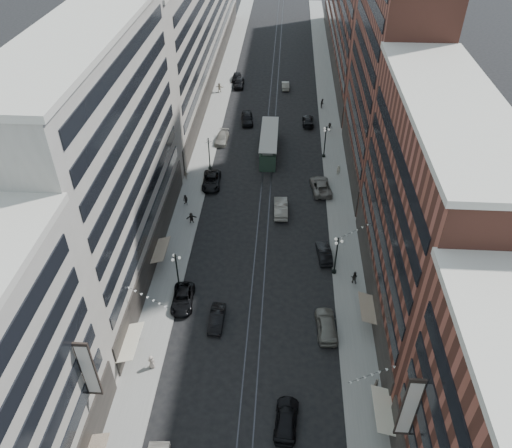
% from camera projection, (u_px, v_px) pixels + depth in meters
% --- Properties ---
extents(ground, '(220.00, 220.00, 0.00)m').
position_uv_depth(ground, '(269.00, 156.00, 83.71)').
color(ground, black).
rests_on(ground, ground).
extents(sidewalk_west, '(4.00, 180.00, 0.15)m').
position_uv_depth(sidewalk_west, '(211.00, 126.00, 92.06)').
color(sidewalk_west, gray).
rests_on(sidewalk_west, ground).
extents(sidewalk_east, '(4.00, 180.00, 0.15)m').
position_uv_depth(sidewalk_east, '(331.00, 129.00, 91.00)').
color(sidewalk_east, gray).
rests_on(sidewalk_east, ground).
extents(rail_west, '(0.12, 180.00, 0.02)m').
position_uv_depth(rail_west, '(267.00, 128.00, 91.60)').
color(rail_west, '#2D2D33').
rests_on(rail_west, ground).
extents(rail_east, '(0.12, 180.00, 0.02)m').
position_uv_depth(rail_east, '(275.00, 128.00, 91.53)').
color(rail_east, '#2D2D33').
rests_on(rail_east, ground).
extents(building_west_mid, '(8.00, 36.00, 28.00)m').
position_uv_depth(building_west_mid, '(106.00, 164.00, 54.68)').
color(building_west_mid, '#A39C91').
rests_on(building_west_mid, ground).
extents(building_west_far, '(8.00, 90.00, 26.00)m').
position_uv_depth(building_west_far, '(196.00, 13.00, 104.84)').
color(building_west_far, '#A39C91').
rests_on(building_west_far, ground).
extents(building_east_mid, '(8.00, 30.00, 24.00)m').
position_uv_depth(building_east_mid, '(425.00, 218.00, 50.33)').
color(building_east_mid, brown).
rests_on(building_east_mid, ground).
extents(building_east_tower, '(8.00, 26.00, 42.00)m').
position_uv_depth(building_east_tower, '(396.00, 38.00, 66.81)').
color(building_east_tower, brown).
rests_on(building_east_tower, ground).
extents(building_east_far, '(8.00, 72.00, 24.00)m').
position_uv_depth(building_east_far, '(354.00, 9.00, 110.89)').
color(building_east_far, brown).
rests_on(building_east_far, ground).
extents(lamppost_sw_far, '(1.03, 1.14, 5.52)m').
position_uv_depth(lamppost_sw_far, '(177.00, 271.00, 57.08)').
color(lamppost_sw_far, black).
rests_on(lamppost_sw_far, sidewalk_west).
extents(lamppost_sw_mid, '(1.03, 1.14, 5.52)m').
position_uv_depth(lamppost_sw_mid, '(209.00, 153.00, 78.32)').
color(lamppost_sw_mid, black).
rests_on(lamppost_sw_mid, sidewalk_west).
extents(lamppost_se_far, '(1.03, 1.14, 5.52)m').
position_uv_depth(lamppost_se_far, '(336.00, 254.00, 59.34)').
color(lamppost_se_far, black).
rests_on(lamppost_se_far, sidewalk_east).
extents(lamppost_se_mid, '(1.03, 1.14, 5.52)m').
position_uv_depth(lamppost_se_mid, '(325.00, 141.00, 81.36)').
color(lamppost_se_mid, black).
rests_on(lamppost_se_mid, sidewalk_east).
extents(streetcar, '(2.82, 12.76, 3.53)m').
position_uv_depth(streetcar, '(269.00, 144.00, 83.55)').
color(streetcar, '#273E2F').
rests_on(streetcar, ground).
extents(car_2, '(2.69, 5.29, 1.43)m').
position_uv_depth(car_2, '(183.00, 299.00, 56.89)').
color(car_2, black).
rests_on(car_2, ground).
extents(car_4, '(2.46, 5.39, 1.79)m').
position_uv_depth(car_4, '(326.00, 325.00, 53.64)').
color(car_4, slate).
rests_on(car_4, ground).
extents(car_5, '(1.61, 4.37, 1.43)m').
position_uv_depth(car_5, '(217.00, 318.00, 54.58)').
color(car_5, black).
rests_on(car_5, ground).
extents(car_6, '(2.46, 5.25, 1.48)m').
position_uv_depth(car_6, '(286.00, 419.00, 45.15)').
color(car_6, black).
rests_on(car_6, ground).
extents(pedestrian_1, '(0.88, 0.62, 1.63)m').
position_uv_depth(pedestrian_1, '(152.00, 362.00, 49.79)').
color(pedestrian_1, '#AA9C8D').
rests_on(pedestrian_1, sidewalk_west).
extents(pedestrian_2, '(0.98, 0.59, 1.94)m').
position_uv_depth(pedestrian_2, '(163.00, 245.00, 63.73)').
color(pedestrian_2, black).
rests_on(pedestrian_2, sidewalk_west).
extents(pedestrian_4, '(0.66, 1.03, 1.62)m').
position_uv_depth(pedestrian_4, '(376.00, 385.00, 47.74)').
color(pedestrian_4, '#A89C8B').
rests_on(pedestrian_4, sidewalk_east).
extents(car_7, '(2.93, 5.85, 1.59)m').
position_uv_depth(car_7, '(211.00, 181.00, 76.21)').
color(car_7, black).
rests_on(car_7, ground).
extents(car_8, '(2.32, 5.14, 1.46)m').
position_uv_depth(car_8, '(222.00, 138.00, 87.03)').
color(car_8, gray).
rests_on(car_8, ground).
extents(car_9, '(2.12, 5.09, 1.72)m').
position_uv_depth(car_9, '(239.00, 83.00, 106.14)').
color(car_9, black).
rests_on(car_9, ground).
extents(car_10, '(2.08, 4.67, 1.49)m').
position_uv_depth(car_10, '(324.00, 253.00, 63.08)').
color(car_10, black).
rests_on(car_10, ground).
extents(car_11, '(3.44, 6.24, 1.65)m').
position_uv_depth(car_11, '(321.00, 186.00, 74.99)').
color(car_11, '#68645D').
rests_on(car_11, ground).
extents(car_12, '(2.06, 5.04, 1.46)m').
position_uv_depth(car_12, '(308.00, 120.00, 92.40)').
color(car_12, black).
rests_on(car_12, ground).
extents(car_13, '(2.71, 5.46, 1.79)m').
position_uv_depth(car_13, '(247.00, 118.00, 92.75)').
color(car_13, black).
rests_on(car_13, ground).
extents(car_14, '(1.70, 4.45, 1.45)m').
position_uv_depth(car_14, '(285.00, 85.00, 105.35)').
color(car_14, slate).
rests_on(car_14, ground).
extents(pedestrian_5, '(1.54, 0.88, 1.60)m').
position_uv_depth(pedestrian_5, '(191.00, 218.00, 68.54)').
color(pedestrian_5, black).
rests_on(pedestrian_5, sidewalk_west).
extents(pedestrian_6, '(0.93, 0.47, 1.55)m').
position_uv_depth(pedestrian_6, '(186.00, 175.00, 77.23)').
color(pedestrian_6, '#B5AA96').
rests_on(pedestrian_6, sidewalk_west).
extents(pedestrian_7, '(0.91, 0.67, 1.68)m').
position_uv_depth(pedestrian_7, '(354.00, 277.00, 59.27)').
color(pedestrian_7, black).
rests_on(pedestrian_7, sidewalk_east).
extents(pedestrian_8, '(0.60, 0.41, 1.62)m').
position_uv_depth(pedestrian_8, '(338.00, 170.00, 78.36)').
color(pedestrian_8, '#B2A893').
rests_on(pedestrian_8, sidewalk_east).
extents(pedestrian_9, '(1.06, 0.51, 1.59)m').
position_uv_depth(pedestrian_9, '(330.00, 127.00, 89.89)').
color(pedestrian_9, black).
rests_on(pedestrian_9, sidewalk_east).
extents(car_extra_0, '(2.07, 5.45, 1.77)m').
position_uv_depth(car_extra_0, '(281.00, 208.00, 70.53)').
color(car_extra_0, gray).
rests_on(car_extra_0, ground).
extents(car_extra_1, '(1.86, 4.44, 1.50)m').
position_uv_depth(car_extra_1, '(236.00, 77.00, 108.93)').
color(car_extra_1, black).
rests_on(car_extra_1, ground).
extents(pedestrian_extra_0, '(0.57, 0.94, 1.84)m').
position_uv_depth(pedestrian_extra_0, '(322.00, 103.00, 97.54)').
color(pedestrian_extra_0, black).
rests_on(pedestrian_extra_0, sidewalk_east).
extents(pedestrian_extra_1, '(1.85, 0.92, 1.92)m').
position_uv_depth(pedestrian_extra_1, '(220.00, 87.00, 103.56)').
color(pedestrian_extra_1, '#B7AC98').
rests_on(pedestrian_extra_1, sidewalk_west).
extents(pedestrian_extra_2, '(0.90, 0.77, 1.62)m').
position_uv_depth(pedestrian_extra_2, '(186.00, 200.00, 71.88)').
color(pedestrian_extra_2, black).
rests_on(pedestrian_extra_2, sidewalk_west).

